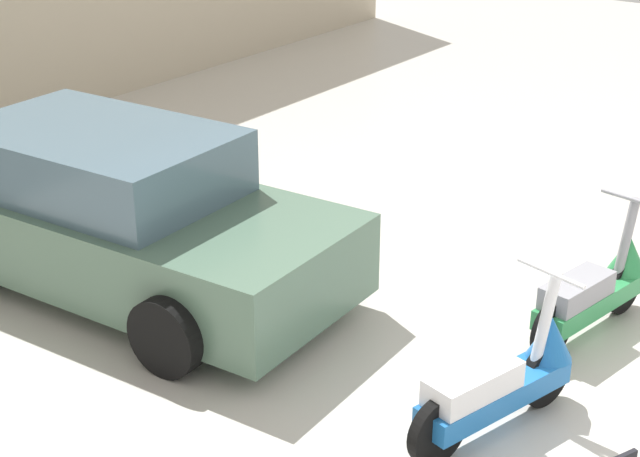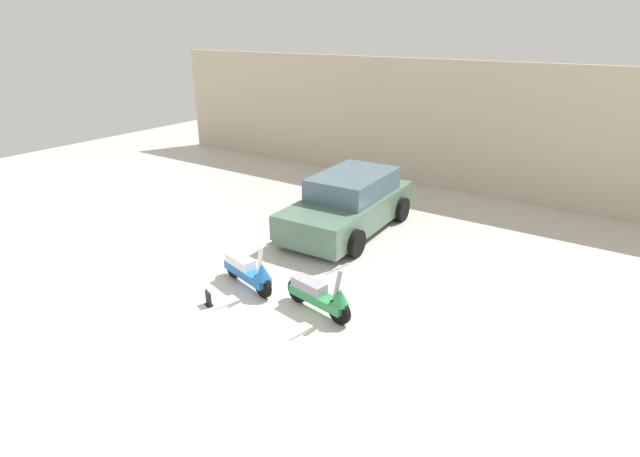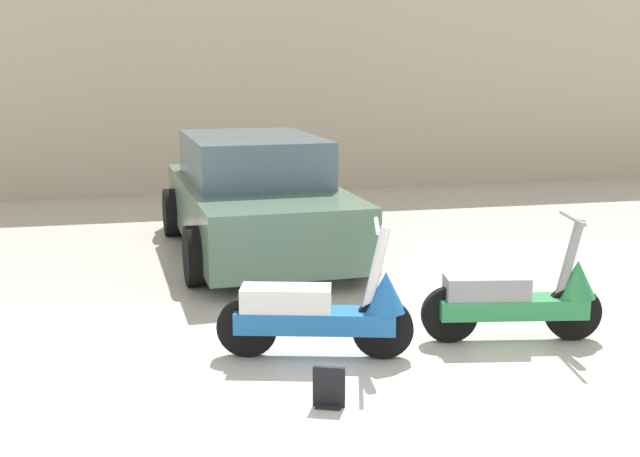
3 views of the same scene
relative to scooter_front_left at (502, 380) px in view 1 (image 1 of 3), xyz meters
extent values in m
cylinder|color=black|center=(0.41, -0.11, -0.13)|extent=(0.45, 0.19, 0.44)
cylinder|color=black|center=(-0.53, 0.14, -0.13)|extent=(0.45, 0.19, 0.44)
cube|color=#1E66B2|center=(-0.06, 0.02, -0.08)|extent=(1.18, 0.56, 0.15)
cube|color=white|center=(-0.26, 0.07, 0.09)|extent=(0.69, 0.42, 0.17)
cylinder|color=white|center=(0.36, -0.10, 0.31)|extent=(0.22, 0.13, 0.63)
cylinder|color=white|center=(0.36, -0.10, 0.62)|extent=(0.16, 0.50, 0.03)
cone|color=#1E66B2|center=(0.43, -0.12, 0.14)|extent=(0.36, 0.36, 0.29)
cylinder|color=black|center=(1.95, -0.07, -0.14)|extent=(0.44, 0.15, 0.43)
cylinder|color=black|center=(1.01, 0.10, -0.14)|extent=(0.44, 0.15, 0.43)
cube|color=#2D8C4C|center=(1.48, 0.02, -0.08)|extent=(1.15, 0.46, 0.15)
cube|color=gray|center=(1.28, 0.05, 0.08)|extent=(0.66, 0.36, 0.17)
cylinder|color=gray|center=(1.90, -0.06, 0.30)|extent=(0.21, 0.11, 0.61)
cylinder|color=gray|center=(1.90, -0.06, 0.60)|extent=(0.12, 0.50, 0.03)
cone|color=#2D8C4C|center=(1.97, -0.07, 0.13)|extent=(0.33, 0.33, 0.28)
cube|color=#51705B|center=(0.02, 3.35, 0.13)|extent=(1.76, 3.88, 0.63)
cube|color=slate|center=(0.01, 3.58, 0.69)|extent=(1.49, 2.20, 0.50)
cylinder|color=black|center=(0.89, 2.21, -0.06)|extent=(0.23, 0.59, 0.58)
cylinder|color=black|center=(-0.75, 2.14, -0.06)|extent=(0.23, 0.59, 0.58)
cylinder|color=black|center=(0.79, 4.57, -0.06)|extent=(0.23, 0.59, 0.58)
camera|label=1|loc=(-4.85, -2.14, 3.30)|focal=55.00mm
camera|label=2|loc=(5.51, -5.83, 4.06)|focal=28.00mm
camera|label=3|loc=(-1.26, -5.37, 1.74)|focal=45.00mm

